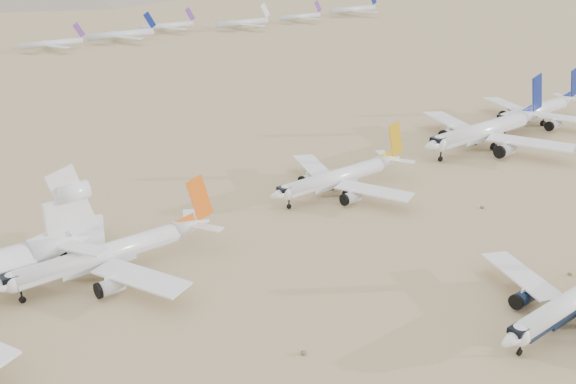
% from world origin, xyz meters
% --- Properties ---
extents(ground, '(7000.00, 7000.00, 0.00)m').
position_xyz_m(ground, '(0.00, 0.00, 0.00)').
color(ground, '#997F59').
rests_on(ground, ground).
extents(row2_navy_widebody, '(53.33, 52.15, 18.97)m').
position_xyz_m(row2_navy_widebody, '(77.65, 58.10, 5.30)').
color(row2_navy_widebody, white).
rests_on(row2_navy_widebody, ground).
extents(row2_gold_tail, '(41.40, 40.49, 14.74)m').
position_xyz_m(row2_gold_tail, '(19.05, 59.03, 4.12)').
color(row2_gold_tail, white).
rests_on(row2_gold_tail, ground).
extents(row2_orange_tail, '(42.43, 41.50, 15.13)m').
position_xyz_m(row2_orange_tail, '(-42.39, 56.32, 4.25)').
color(row2_orange_tail, white).
rests_on(row2_orange_tail, ground).
extents(row2_blue_far, '(46.33, 45.30, 16.46)m').
position_xyz_m(row2_blue_far, '(112.29, 62.55, 4.59)').
color(row2_blue_far, white).
rests_on(row2_blue_far, ground).
extents(distant_storage_row, '(581.20, 55.53, 15.25)m').
position_xyz_m(distant_storage_row, '(19.80, 313.98, 4.39)').
color(distant_storage_row, silver).
rests_on(distant_storage_row, ground).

